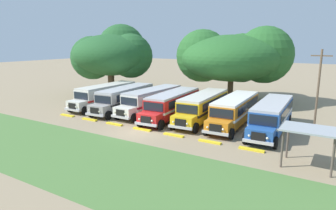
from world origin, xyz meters
TOP-DOWN VIEW (x-y plane):
  - ground_plane at (0.00, 0.00)m, footprint 220.00×220.00m
  - foreground_grass_strip at (0.00, -7.00)m, footprint 80.00×9.31m
  - parked_bus_slot_0 at (-10.61, 7.30)m, footprint 2.84×10.86m
  - parked_bus_slot_1 at (-7.01, 6.90)m, footprint 3.44×10.96m
  - parked_bus_slot_2 at (-3.41, 7.59)m, footprint 2.84×10.86m
  - parked_bus_slot_3 at (-0.02, 6.69)m, footprint 3.38×10.95m
  - parked_bus_slot_4 at (3.36, 7.51)m, footprint 3.27×10.93m
  - parked_bus_slot_5 at (6.91, 7.55)m, footprint 3.10×10.89m
  - parked_bus_slot_6 at (10.69, 7.09)m, footprint 3.11×10.90m
  - curb_wheelstop_0 at (-10.62, 0.92)m, footprint 2.00×0.36m
  - curb_wheelstop_1 at (-7.08, 0.92)m, footprint 2.00×0.36m
  - curb_wheelstop_2 at (-3.54, 0.92)m, footprint 2.00×0.36m
  - curb_wheelstop_3 at (0.00, 0.92)m, footprint 2.00×0.36m
  - curb_wheelstop_4 at (3.54, 0.92)m, footprint 2.00×0.36m
  - curb_wheelstop_5 at (7.08, 0.92)m, footprint 2.00×0.36m
  - curb_wheelstop_6 at (10.62, 0.92)m, footprint 2.00×0.36m
  - broad_shade_tree at (2.40, 19.84)m, footprint 15.59×15.70m
  - secondary_tree at (-15.84, 14.95)m, footprint 12.86×12.08m
  - utility_pole at (14.19, 9.38)m, footprint 1.80×0.20m
  - waiting_shelter at (14.72, -0.22)m, footprint 3.60×2.60m

SIDE VIEW (x-z plane):
  - ground_plane at x=0.00m, z-range 0.00..0.00m
  - foreground_grass_strip at x=0.00m, z-range 0.00..0.01m
  - curb_wheelstop_0 at x=-10.62m, z-range 0.00..0.15m
  - curb_wheelstop_1 at x=-7.08m, z-range 0.00..0.15m
  - curb_wheelstop_2 at x=-3.54m, z-range 0.00..0.15m
  - curb_wheelstop_3 at x=0.00m, z-range 0.00..0.15m
  - curb_wheelstop_4 at x=3.54m, z-range 0.00..0.15m
  - curb_wheelstop_5 at x=7.08m, z-range 0.00..0.15m
  - curb_wheelstop_6 at x=10.62m, z-range 0.00..0.15m
  - parked_bus_slot_0 at x=-10.61m, z-range 0.17..2.99m
  - parked_bus_slot_1 at x=-7.01m, z-range 0.17..2.99m
  - parked_bus_slot_2 at x=-3.41m, z-range 0.17..2.99m
  - parked_bus_slot_3 at x=-0.02m, z-range 0.17..2.99m
  - parked_bus_slot_4 at x=3.36m, z-range 0.17..2.99m
  - parked_bus_slot_5 at x=6.91m, z-range 0.17..2.99m
  - parked_bus_slot_6 at x=10.69m, z-range 0.17..2.99m
  - waiting_shelter at x=14.72m, z-range 1.09..3.81m
  - utility_pole at x=14.19m, z-range 0.25..7.95m
  - broad_shade_tree at x=2.40m, z-range 0.99..11.51m
  - secondary_tree at x=-15.84m, z-range 0.86..12.09m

